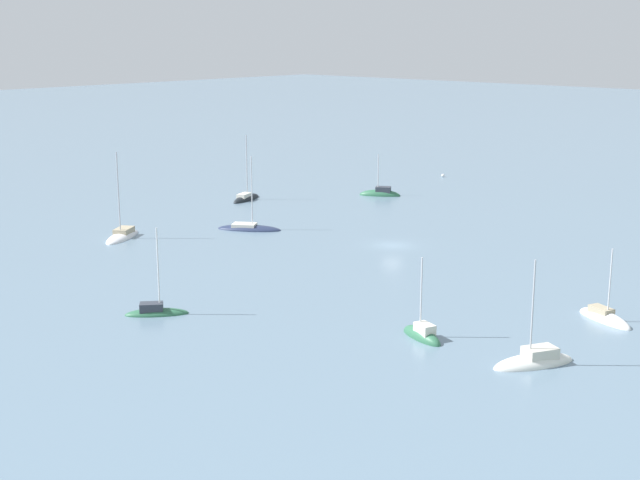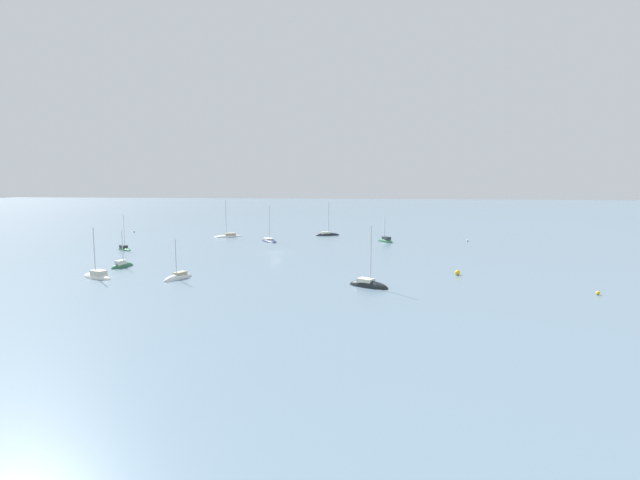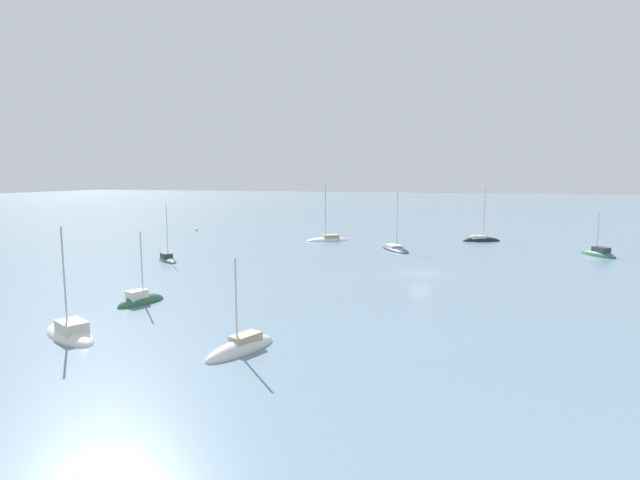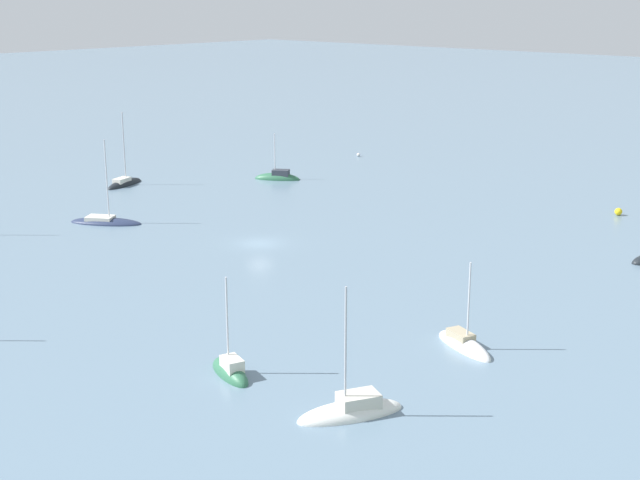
% 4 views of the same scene
% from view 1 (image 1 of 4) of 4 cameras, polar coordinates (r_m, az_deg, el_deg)
% --- Properties ---
extents(ground_plane, '(600.00, 600.00, 0.00)m').
position_cam_1_polar(ground_plane, '(107.50, 4.66, -0.34)').
color(ground_plane, slate).
extents(sailboat_0, '(3.88, 6.39, 7.54)m').
position_cam_1_polar(sailboat_0, '(83.70, 17.74, -4.87)').
color(sailboat_0, silver).
rests_on(sailboat_0, ground_plane).
extents(sailboat_1, '(8.20, 6.42, 11.45)m').
position_cam_1_polar(sailboat_1, '(113.88, -12.54, 0.22)').
color(sailboat_1, silver).
rests_on(sailboat_1, ground_plane).
extents(sailboat_2, '(5.15, 6.56, 7.39)m').
position_cam_1_polar(sailboat_2, '(139.80, 3.87, 2.91)').
color(sailboat_2, '#2D6647').
rests_on(sailboat_2, ground_plane).
extents(sailboat_3, '(7.29, 5.33, 9.24)m').
position_cam_1_polar(sailboat_3, '(71.61, 13.54, -7.65)').
color(sailboat_3, white).
rests_on(sailboat_3, ground_plane).
extents(sailboat_4, '(7.31, 4.00, 10.68)m').
position_cam_1_polar(sailboat_4, '(136.34, -4.75, 2.62)').
color(sailboat_4, black).
rests_on(sailboat_4, ground_plane).
extents(sailboat_5, '(3.19, 5.24, 7.83)m').
position_cam_1_polar(sailboat_5, '(75.81, 6.55, -6.16)').
color(sailboat_5, '#2D6647').
rests_on(sailboat_5, ground_plane).
extents(sailboat_6, '(5.58, 5.08, 8.63)m').
position_cam_1_polar(sailboat_6, '(82.74, -10.45, -4.60)').
color(sailboat_6, '#2D6647').
rests_on(sailboat_6, ground_plane).
extents(sailboat_7, '(6.80, 8.59, 10.16)m').
position_cam_1_polar(sailboat_7, '(115.98, -4.57, 0.71)').
color(sailboat_7, '#232D4C').
rests_on(sailboat_7, ground_plane).
extents(mooring_buoy_2, '(0.56, 0.56, 0.56)m').
position_cam_1_polar(mooring_buoy_2, '(158.69, 7.88, 4.12)').
color(mooring_buoy_2, white).
rests_on(mooring_buoy_2, ground_plane).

